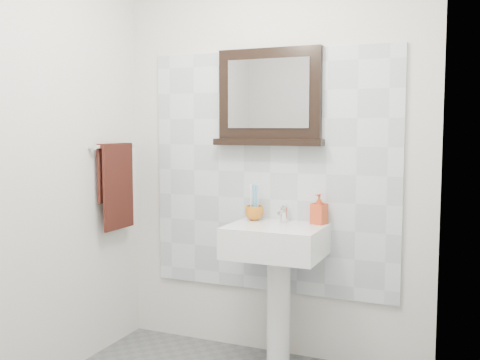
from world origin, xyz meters
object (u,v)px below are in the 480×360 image
Objects in this scene: framed_mirror at (269,99)px; pedestal_sink at (276,256)px; toothbrush_cup at (254,213)px; soap_dispenser at (319,209)px; hand_towel at (116,179)px.

pedestal_sink is at bearing -57.53° from framed_mirror.
soap_dispenser reaches higher than toothbrush_cup.
pedestal_sink is at bearing 4.89° from hand_towel.
toothbrush_cup is 0.16× the size of framed_mirror.
framed_mirror reaches higher than toothbrush_cup.
hand_towel is at bearing -163.56° from framed_mirror.
soap_dispenser is (0.40, 0.03, 0.05)m from toothbrush_cup.
hand_towel is at bearing -166.83° from toothbrush_cup.
toothbrush_cup is 0.40m from soap_dispenser.
soap_dispenser reaches higher than pedestal_sink.
framed_mirror is at bearing 47.41° from toothbrush_cup.
soap_dispenser is at bearing 10.35° from hand_towel.
hand_towel is (-0.87, -0.20, 0.19)m from toothbrush_cup.
toothbrush_cup is at bearing -132.59° from framed_mirror.
pedestal_sink is at bearing -31.43° from toothbrush_cup.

